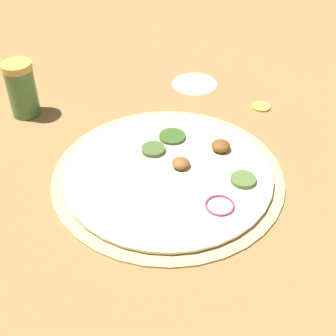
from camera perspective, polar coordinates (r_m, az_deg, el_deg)
ground_plane at (r=0.72m, az=0.00°, el=-0.99°), size 3.00×3.00×0.00m
pizza at (r=0.71m, az=0.18°, el=-0.61°), size 0.35×0.35×0.03m
spice_jar at (r=0.87m, az=-17.42°, el=9.20°), size 0.05×0.05×0.10m
loose_cap at (r=0.89m, az=11.29°, el=7.47°), size 0.04×0.04×0.01m
flour_patch at (r=0.95m, az=3.24°, el=10.23°), size 0.09×0.09×0.00m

